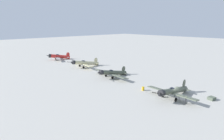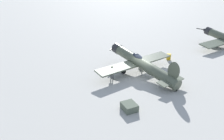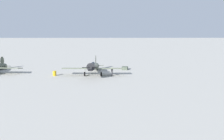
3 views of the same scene
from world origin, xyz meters
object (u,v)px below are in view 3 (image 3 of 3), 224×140
at_px(airplane_foreground, 94,67).
at_px(fuel_drum, 55,73).
at_px(equipment_crate, 125,68).
at_px(ground_crew_mechanic, 112,71).

bearing_deg(airplane_foreground, fuel_drum, -80.59).
height_order(airplane_foreground, equipment_crate, airplane_foreground).
bearing_deg(fuel_drum, airplane_foreground, -81.82).
relative_size(ground_crew_mechanic, fuel_drum, 1.75).
relative_size(equipment_crate, fuel_drum, 1.78).
bearing_deg(airplane_foreground, equipment_crate, 129.14).
distance_m(ground_crew_mechanic, equipment_crate, 6.82).
xyz_separation_m(ground_crew_mechanic, fuel_drum, (0.15, 10.74, -0.51)).
bearing_deg(ground_crew_mechanic, fuel_drum, -18.18).
bearing_deg(airplane_foreground, ground_crew_mechanic, 72.55).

